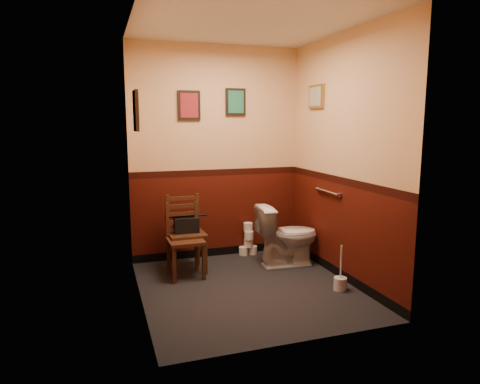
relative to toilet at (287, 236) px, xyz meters
name	(u,v)px	position (x,y,z in m)	size (l,w,h in m)	color
floor	(247,288)	(-0.72, -0.57, -0.37)	(2.20, 2.40, 0.00)	black
ceiling	(248,22)	(-0.72, -0.57, 2.33)	(2.20, 2.40, 0.00)	silver
wall_back	(217,154)	(-0.72, 0.63, 0.98)	(2.20, 2.70, 0.00)	#3E0F08
wall_front	(301,175)	(-0.72, -1.77, 0.98)	(2.20, 2.70, 0.00)	#3E0F08
wall_left	(137,165)	(-1.82, -0.57, 0.98)	(2.40, 2.70, 0.00)	#3E0F08
wall_right	(342,159)	(0.38, -0.57, 0.98)	(2.40, 2.70, 0.00)	#3E0F08
grab_bar	(327,192)	(0.35, -0.32, 0.58)	(0.05, 0.56, 0.06)	silver
framed_print_back_a	(189,105)	(-1.07, 0.61, 1.58)	(0.28, 0.04, 0.36)	black
framed_print_back_b	(236,102)	(-0.47, 0.61, 1.63)	(0.26, 0.04, 0.34)	black
framed_print_left	(136,111)	(-1.80, -0.47, 1.48)	(0.04, 0.30, 0.38)	black
framed_print_right	(316,97)	(0.36, 0.03, 1.68)	(0.04, 0.34, 0.28)	olive
toilet	(287,236)	(0.00, 0.00, 0.00)	(0.42, 0.75, 0.74)	white
toilet_brush	(340,283)	(0.19, -0.92, -0.29)	(0.14, 0.14, 0.49)	silver
chair_left	(185,240)	(-1.27, 0.02, 0.05)	(0.40, 0.40, 0.84)	#4F2A17
chair_right	(186,233)	(-1.22, 0.21, 0.08)	(0.43, 0.43, 0.90)	#4F2A17
handbag	(186,225)	(-1.22, 0.17, 0.19)	(0.29, 0.15, 0.21)	black
tp_stack	(248,241)	(-0.32, 0.54, -0.18)	(0.25, 0.15, 0.43)	silver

